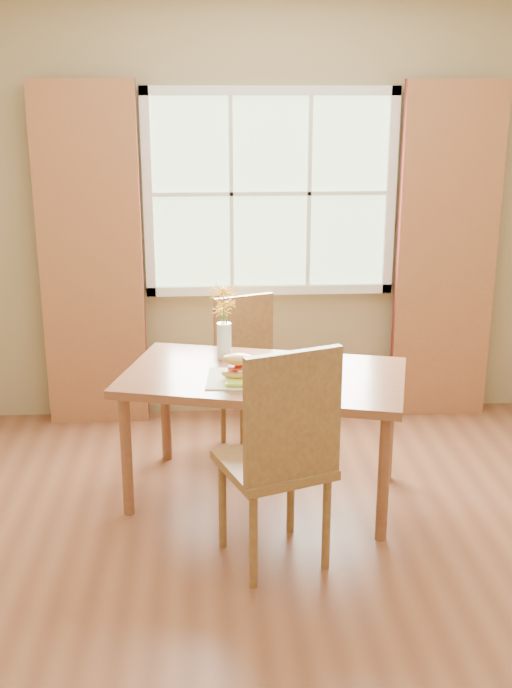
{
  "coord_description": "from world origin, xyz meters",
  "views": [
    {
      "loc": [
        -0.42,
        -3.32,
        2.13
      ],
      "look_at": [
        -0.17,
        0.6,
        0.89
      ],
      "focal_mm": 42.0,
      "sensor_mm": 36.0,
      "label": 1
    }
  ],
  "objects_px": {
    "chair_far": "(251,366)",
    "chair_near": "(283,450)",
    "flower_vase": "(224,315)",
    "water_glass": "(305,373)",
    "dining_table": "(264,386)",
    "croissant_sandwich": "(238,366)"
  },
  "relations": [
    {
      "from": "chair_near",
      "to": "water_glass",
      "type": "height_order",
      "value": "chair_near"
    },
    {
      "from": "chair_far",
      "to": "water_glass",
      "type": "bearing_deg",
      "value": -95.77
    },
    {
      "from": "flower_vase",
      "to": "water_glass",
      "type": "bearing_deg",
      "value": -47.88
    },
    {
      "from": "croissant_sandwich",
      "to": "chair_near",
      "type": "bearing_deg",
      "value": -69.64
    },
    {
      "from": "croissant_sandwich",
      "to": "flower_vase",
      "type": "bearing_deg",
      "value": 103.7
    },
    {
      "from": "chair_near",
      "to": "chair_far",
      "type": "distance_m",
      "value": 1.41
    },
    {
      "from": "dining_table",
      "to": "flower_vase",
      "type": "bearing_deg",
      "value": 141.2
    },
    {
      "from": "chair_near",
      "to": "chair_far",
      "type": "bearing_deg",
      "value": 72.08
    },
    {
      "from": "chair_near",
      "to": "water_glass",
      "type": "xyz_separation_m",
      "value": [
        0.16,
        0.54,
        0.17
      ]
    },
    {
      "from": "chair_far",
      "to": "chair_near",
      "type": "bearing_deg",
      "value": -107.86
    },
    {
      "from": "dining_table",
      "to": "chair_near",
      "type": "bearing_deg",
      "value": -72.49
    },
    {
      "from": "dining_table",
      "to": "chair_far",
      "type": "distance_m",
      "value": 0.71
    },
    {
      "from": "dining_table",
      "to": "croissant_sandwich",
      "type": "xyz_separation_m",
      "value": [
        -0.14,
        -0.1,
        0.15
      ]
    },
    {
      "from": "dining_table",
      "to": "flower_vase",
      "type": "distance_m",
      "value": 0.47
    },
    {
      "from": "chair_near",
      "to": "chair_far",
      "type": "relative_size",
      "value": 1.17
    },
    {
      "from": "water_glass",
      "to": "flower_vase",
      "type": "xyz_separation_m",
      "value": [
        -0.4,
        0.44,
        0.19
      ]
    },
    {
      "from": "dining_table",
      "to": "water_glass",
      "type": "distance_m",
      "value": 0.29
    },
    {
      "from": "chair_far",
      "to": "water_glass",
      "type": "xyz_separation_m",
      "value": [
        0.22,
        -0.86,
        0.25
      ]
    },
    {
      "from": "chair_near",
      "to": "croissant_sandwich",
      "type": "relative_size",
      "value": 6.05
    },
    {
      "from": "croissant_sandwich",
      "to": "flower_vase",
      "type": "distance_m",
      "value": 0.41
    },
    {
      "from": "chair_near",
      "to": "chair_far",
      "type": "height_order",
      "value": "chair_near"
    },
    {
      "from": "chair_far",
      "to": "croissant_sandwich",
      "type": "bearing_deg",
      "value": -118.31
    }
  ]
}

